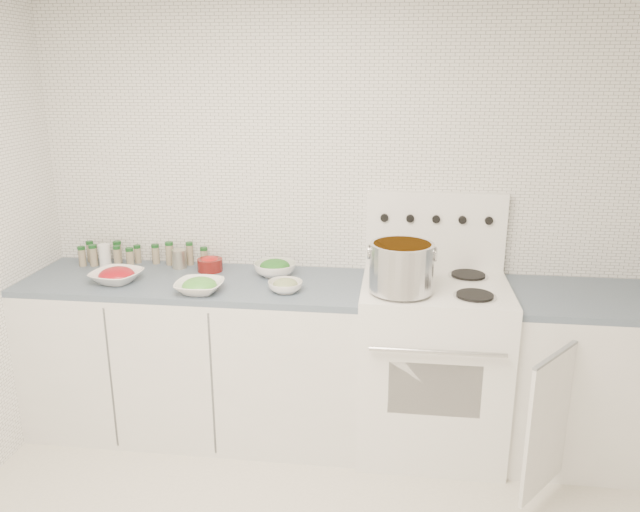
{
  "coord_description": "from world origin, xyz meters",
  "views": [
    {
      "loc": [
        0.27,
        -1.92,
        1.99
      ],
      "look_at": [
        -0.12,
        1.14,
        1.07
      ],
      "focal_mm": 35.0,
      "sensor_mm": 36.0,
      "label": 1
    }
  ],
  "objects_px": {
    "stock_pot": "(401,265)",
    "bowl_snowpea": "(199,286)",
    "bowl_tomato": "(117,276)",
    "stove": "(431,360)"
  },
  "relations": [
    {
      "from": "stock_pot",
      "to": "bowl_snowpea",
      "type": "height_order",
      "value": "stock_pot"
    },
    {
      "from": "stock_pot",
      "to": "bowl_tomato",
      "type": "relative_size",
      "value": 1.11
    },
    {
      "from": "bowl_tomato",
      "to": "stock_pot",
      "type": "bearing_deg",
      "value": -2.58
    },
    {
      "from": "stove",
      "to": "bowl_tomato",
      "type": "distance_m",
      "value": 1.76
    },
    {
      "from": "stove",
      "to": "stock_pot",
      "type": "bearing_deg",
      "value": -138.74
    },
    {
      "from": "stock_pot",
      "to": "bowl_tomato",
      "type": "height_order",
      "value": "stock_pot"
    },
    {
      "from": "stove",
      "to": "bowl_snowpea",
      "type": "distance_m",
      "value": 1.3
    },
    {
      "from": "stove",
      "to": "stock_pot",
      "type": "relative_size",
      "value": 4.04
    },
    {
      "from": "stock_pot",
      "to": "bowl_tomato",
      "type": "bearing_deg",
      "value": 177.42
    },
    {
      "from": "stock_pot",
      "to": "bowl_snowpea",
      "type": "distance_m",
      "value": 1.03
    }
  ]
}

